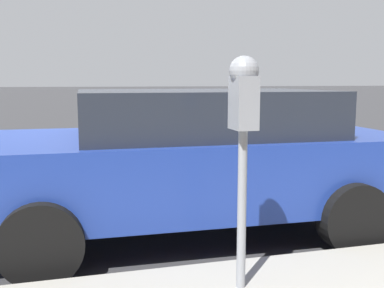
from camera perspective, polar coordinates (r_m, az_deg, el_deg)
ground_plane at (r=5.60m, az=-6.20°, el=-7.75°), size 220.00×220.00×0.00m
parking_meter at (r=2.90m, az=6.53°, el=3.91°), size 0.21×0.19×1.54m
car_blue at (r=4.47m, az=-0.32°, el=-1.68°), size 2.10×4.28×1.43m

